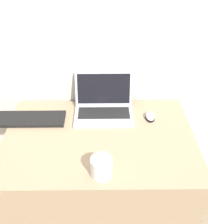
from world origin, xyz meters
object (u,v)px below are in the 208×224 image
at_px(drink_cup, 101,167).
at_px(computer_mouse, 150,116).
at_px(laptop, 104,106).
at_px(external_keyboard, 31,119).

bearing_deg(drink_cup, computer_mouse, 55.13).
height_order(laptop, drink_cup, laptop).
bearing_deg(laptop, computer_mouse, -13.72).
xyz_separation_m(drink_cup, computer_mouse, (0.30, 0.43, -0.04)).
distance_m(laptop, drink_cup, 0.50).
xyz_separation_m(laptop, external_keyboard, (-0.45, -0.08, -0.04)).
distance_m(computer_mouse, external_keyboard, 0.73).
relative_size(laptop, drink_cup, 2.09).
height_order(laptop, external_keyboard, laptop).
relative_size(drink_cup, external_keyboard, 0.41).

